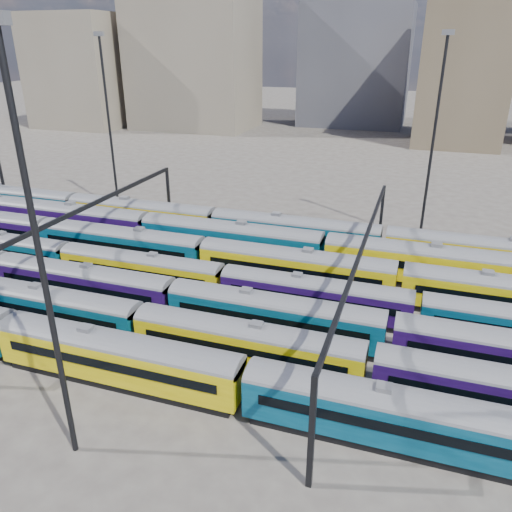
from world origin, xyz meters
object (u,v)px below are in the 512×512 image
(rake_0, at_px, (118,353))
(rake_1, at_px, (370,363))
(mast_2, at_px, (39,251))
(rake_2, at_px, (274,312))

(rake_0, xyz_separation_m, rake_1, (18.29, 5.00, -0.14))
(rake_1, distance_m, mast_2, 23.94)
(mast_2, bearing_deg, rake_1, 34.83)
(rake_0, xyz_separation_m, rake_2, (9.38, 10.00, -0.08))
(rake_0, height_order, rake_2, rake_0)
(rake_0, relative_size, rake_2, 0.73)
(rake_1, height_order, mast_2, mast_2)
(rake_0, xyz_separation_m, mast_2, (1.04, -7.00, 11.34))
(rake_1, xyz_separation_m, rake_2, (-8.90, 5.00, 0.06))
(rake_0, bearing_deg, rake_2, 46.83)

